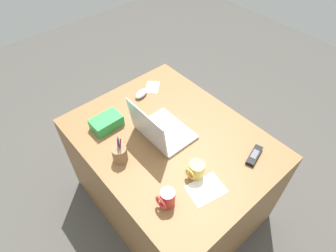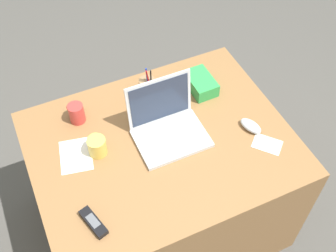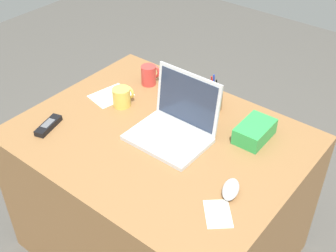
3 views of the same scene
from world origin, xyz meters
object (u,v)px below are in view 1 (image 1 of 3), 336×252
Objects in this scene: snack_bag at (107,123)px; coffee_mug_tall at (167,198)px; laptop at (160,130)px; cordless_phone at (254,155)px; pen_holder at (120,154)px; coffee_mug_white at (196,170)px; computer_mouse at (141,94)px.

coffee_mug_tall is at bearing 174.68° from snack_bag.
laptop reaches higher than cordless_phone.
pen_holder reaches higher than snack_bag.
laptop reaches higher than coffee_mug_white.
laptop is 3.25× the size of coffee_mug_tall.
coffee_mug_white is 0.41m from pen_holder.
coffee_mug_tall is 0.36m from pen_holder.
coffee_mug_white is (-0.68, 0.16, 0.03)m from computer_mouse.
pen_holder is (0.01, 0.27, -0.01)m from laptop.
coffee_mug_white is at bearing -164.76° from snack_bag.
coffee_mug_tall is (-0.03, 0.22, 0.00)m from coffee_mug_white.
cordless_phone is at bearing -145.99° from snack_bag.
laptop is 0.43m from coffee_mug_tall.
laptop reaches higher than coffee_mug_tall.
laptop is at bearing -92.97° from pen_holder.
laptop is at bearing -35.41° from coffee_mug_tall.
coffee_mug_white is (-0.32, 0.03, -0.01)m from laptop.
cordless_phone is 0.72m from pen_holder.
snack_bag is (0.27, 0.19, -0.02)m from laptop.
snack_bag is at bearing 85.98° from computer_mouse.
coffee_mug_tall is at bearing 144.59° from laptop.
laptop is 1.78× the size of snack_bag.
cordless_phone is at bearing 171.33° from computer_mouse.
laptop is at bearing -144.49° from snack_bag.
laptop is at bearing 33.10° from cordless_phone.
laptop is 0.38m from computer_mouse.
coffee_mug_white is at bearing 146.67° from computer_mouse.
coffee_mug_white is 0.22m from coffee_mug_tall.
computer_mouse is 0.63× the size of pen_holder.
coffee_mug_tall is 0.55× the size of snack_bag.
computer_mouse is at bearing -49.34° from pen_holder.
computer_mouse is at bearing -28.42° from coffee_mug_tall.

